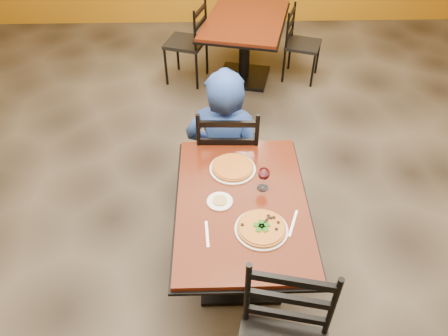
{
  "coord_description": "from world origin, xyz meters",
  "views": [
    {
      "loc": [
        -0.16,
        -2.29,
        2.64
      ],
      "look_at": [
        -0.11,
        -0.3,
        0.85
      ],
      "focal_mm": 33.85,
      "sensor_mm": 36.0,
      "label": 1
    }
  ],
  "objects_px": {
    "table_main": "(241,222)",
    "pizza_main": "(262,228)",
    "wine_glass": "(263,178)",
    "chair_second_right": "(303,45)",
    "plate_main": "(261,230)",
    "chair_main_far": "(227,153)",
    "diner": "(224,140)",
    "side_plate": "(220,201)",
    "chair_second_left": "(186,43)",
    "table_second": "(245,34)",
    "pizza_far": "(233,167)",
    "plate_far": "(233,169)"
  },
  "relations": [
    {
      "from": "table_main",
      "to": "pizza_main",
      "type": "height_order",
      "value": "pizza_main"
    },
    {
      "from": "pizza_main",
      "to": "wine_glass",
      "type": "height_order",
      "value": "wine_glass"
    },
    {
      "from": "wine_glass",
      "to": "chair_second_right",
      "type": "bearing_deg",
      "value": 74.43
    },
    {
      "from": "plate_main",
      "to": "chair_main_far",
      "type": "bearing_deg",
      "value": 99.21
    },
    {
      "from": "diner",
      "to": "pizza_main",
      "type": "distance_m",
      "value": 1.05
    },
    {
      "from": "table_main",
      "to": "pizza_main",
      "type": "bearing_deg",
      "value": -66.98
    },
    {
      "from": "diner",
      "to": "plate_main",
      "type": "xyz_separation_m",
      "value": [
        0.19,
        -1.02,
        0.14
      ]
    },
    {
      "from": "chair_second_right",
      "to": "diner",
      "type": "relative_size",
      "value": 0.69
    },
    {
      "from": "side_plate",
      "to": "wine_glass",
      "type": "xyz_separation_m",
      "value": [
        0.28,
        0.12,
        0.08
      ]
    },
    {
      "from": "chair_second_left",
      "to": "chair_second_right",
      "type": "xyz_separation_m",
      "value": [
        1.37,
        0.0,
        -0.04
      ]
    },
    {
      "from": "table_second",
      "to": "chair_main_far",
      "type": "relative_size",
      "value": 1.45
    },
    {
      "from": "chair_main_far",
      "to": "chair_second_left",
      "type": "distance_m",
      "value": 2.08
    },
    {
      "from": "table_second",
      "to": "wine_glass",
      "type": "distance_m",
      "value": 2.7
    },
    {
      "from": "chair_main_far",
      "to": "pizza_main",
      "type": "bearing_deg",
      "value": 101.12
    },
    {
      "from": "chair_main_far",
      "to": "diner",
      "type": "distance_m",
      "value": 0.12
    },
    {
      "from": "chair_second_left",
      "to": "diner",
      "type": "height_order",
      "value": "diner"
    },
    {
      "from": "table_main",
      "to": "chair_main_far",
      "type": "distance_m",
      "value": 0.77
    },
    {
      "from": "table_main",
      "to": "chair_second_right",
      "type": "xyz_separation_m",
      "value": [
        0.89,
        2.8,
        -0.13
      ]
    },
    {
      "from": "chair_main_far",
      "to": "wine_glass",
      "type": "bearing_deg",
      "value": 109.08
    },
    {
      "from": "chair_second_right",
      "to": "side_plate",
      "type": "relative_size",
      "value": 5.27
    },
    {
      "from": "diner",
      "to": "side_plate",
      "type": "xyz_separation_m",
      "value": [
        -0.05,
        -0.79,
        0.14
      ]
    },
    {
      "from": "plate_main",
      "to": "diner",
      "type": "bearing_deg",
      "value": 100.49
    },
    {
      "from": "chair_second_left",
      "to": "pizza_far",
      "type": "distance_m",
      "value": 2.56
    },
    {
      "from": "table_second",
      "to": "plate_far",
      "type": "relative_size",
      "value": 4.72
    },
    {
      "from": "chair_second_left",
      "to": "pizza_far",
      "type": "xyz_separation_m",
      "value": [
        0.44,
        -2.51,
        0.31
      ]
    },
    {
      "from": "table_second",
      "to": "chair_second_left",
      "type": "bearing_deg",
      "value": 180.0
    },
    {
      "from": "chair_second_left",
      "to": "plate_main",
      "type": "relative_size",
      "value": 3.0
    },
    {
      "from": "table_main",
      "to": "plate_main",
      "type": "height_order",
      "value": "plate_main"
    },
    {
      "from": "diner",
      "to": "side_plate",
      "type": "relative_size",
      "value": 7.69
    },
    {
      "from": "chair_second_right",
      "to": "pizza_far",
      "type": "height_order",
      "value": "chair_second_right"
    },
    {
      "from": "table_second",
      "to": "chair_second_left",
      "type": "distance_m",
      "value": 0.69
    },
    {
      "from": "chair_main_far",
      "to": "plate_far",
      "type": "height_order",
      "value": "chair_main_far"
    },
    {
      "from": "side_plate",
      "to": "wine_glass",
      "type": "relative_size",
      "value": 0.89
    },
    {
      "from": "diner",
      "to": "pizza_main",
      "type": "relative_size",
      "value": 4.33
    },
    {
      "from": "chair_second_right",
      "to": "pizza_main",
      "type": "distance_m",
      "value": 3.15
    },
    {
      "from": "pizza_main",
      "to": "pizza_far",
      "type": "bearing_deg",
      "value": 105.26
    },
    {
      "from": "pizza_far",
      "to": "side_plate",
      "type": "height_order",
      "value": "pizza_far"
    },
    {
      "from": "pizza_main",
      "to": "pizza_far",
      "type": "xyz_separation_m",
      "value": [
        -0.14,
        0.53,
        0.0
      ]
    },
    {
      "from": "table_main",
      "to": "side_plate",
      "type": "height_order",
      "value": "side_plate"
    },
    {
      "from": "diner",
      "to": "wine_glass",
      "type": "xyz_separation_m",
      "value": [
        0.23,
        -0.67,
        0.22
      ]
    },
    {
      "from": "side_plate",
      "to": "chair_second_right",
      "type": "bearing_deg",
      "value": 69.93
    },
    {
      "from": "chair_second_right",
      "to": "plate_main",
      "type": "bearing_deg",
      "value": -174.52
    },
    {
      "from": "table_second",
      "to": "side_plate",
      "type": "bearing_deg",
      "value": -96.92
    },
    {
      "from": "chair_second_left",
      "to": "side_plate",
      "type": "distance_m",
      "value": 2.84
    },
    {
      "from": "chair_main_far",
      "to": "plate_main",
      "type": "xyz_separation_m",
      "value": [
        0.16,
        -1.0,
        0.25
      ]
    },
    {
      "from": "diner",
      "to": "plate_main",
      "type": "bearing_deg",
      "value": 112.05
    },
    {
      "from": "table_main",
      "to": "diner",
      "type": "height_order",
      "value": "diner"
    },
    {
      "from": "wine_glass",
      "to": "side_plate",
      "type": "bearing_deg",
      "value": -157.22
    },
    {
      "from": "diner",
      "to": "wine_glass",
      "type": "height_order",
      "value": "diner"
    },
    {
      "from": "table_second",
      "to": "diner",
      "type": "height_order",
      "value": "diner"
    }
  ]
}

